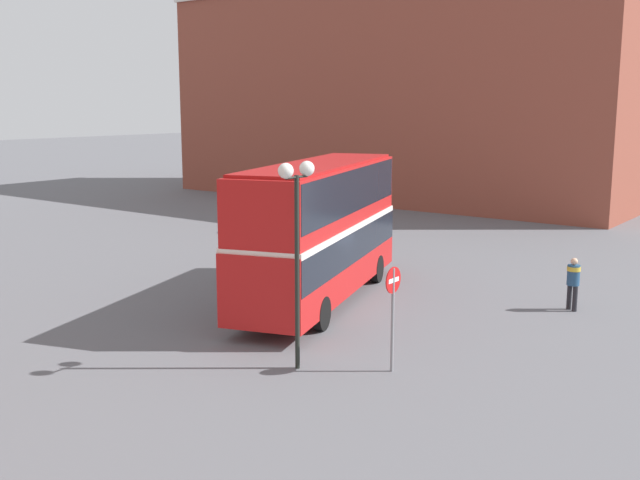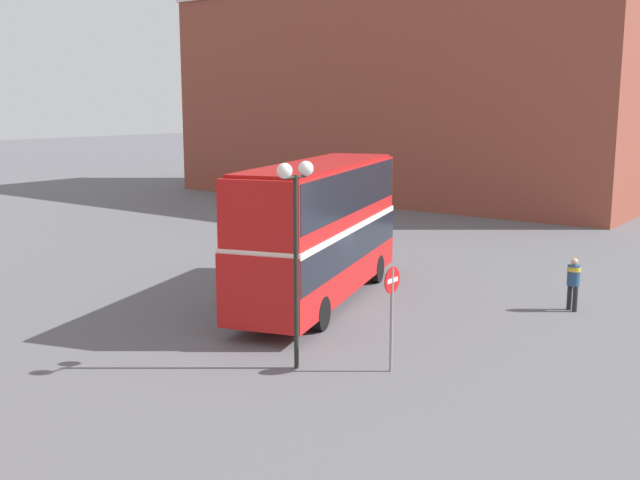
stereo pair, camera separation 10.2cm
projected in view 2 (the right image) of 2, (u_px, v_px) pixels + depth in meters
The scene contains 7 objects.
ground_plane at pixel (317, 311), 24.82m from camera, with size 240.00×240.00×0.00m, color #5B5B60.
building_row_right at pixel (401, 93), 53.83m from camera, with size 11.70×33.87×15.02m.
double_decker_bus at pixel (320, 223), 25.52m from camera, with size 10.90×5.66×4.81m.
pedestrian_foreground at pixel (573, 279), 24.65m from camera, with size 0.59×0.59×1.78m.
parked_car_kerb_far at pixel (279, 213), 40.97m from camera, with size 4.42×2.17×1.71m.
street_lamp_twin_globe at pixel (296, 209), 18.67m from camera, with size 1.23×0.39×5.35m.
no_entry_sign at pixel (392, 301), 18.85m from camera, with size 0.68×0.08×2.74m.
Camera 2 is at (-19.11, -14.52, 6.76)m, focal length 42.00 mm.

